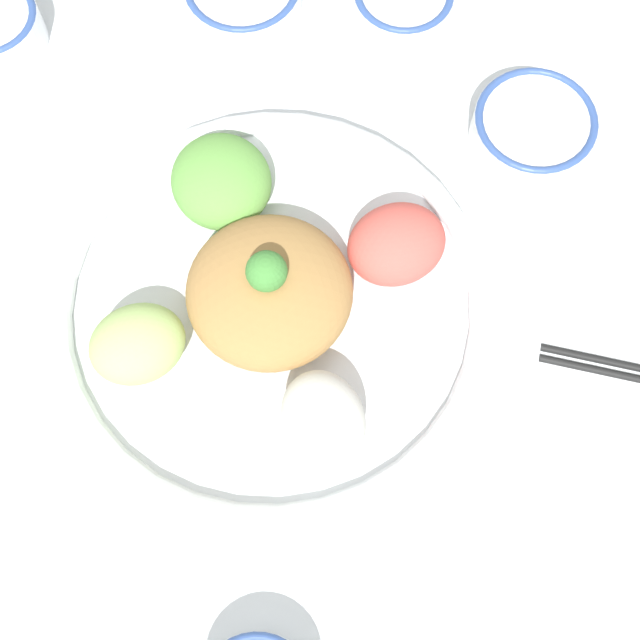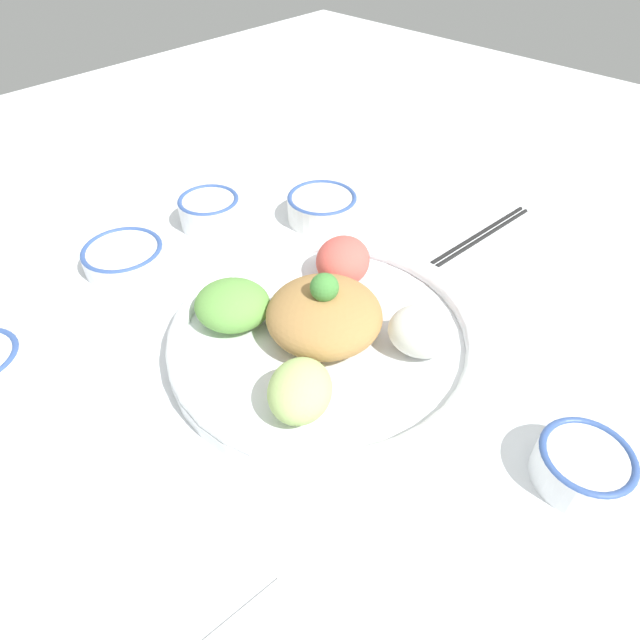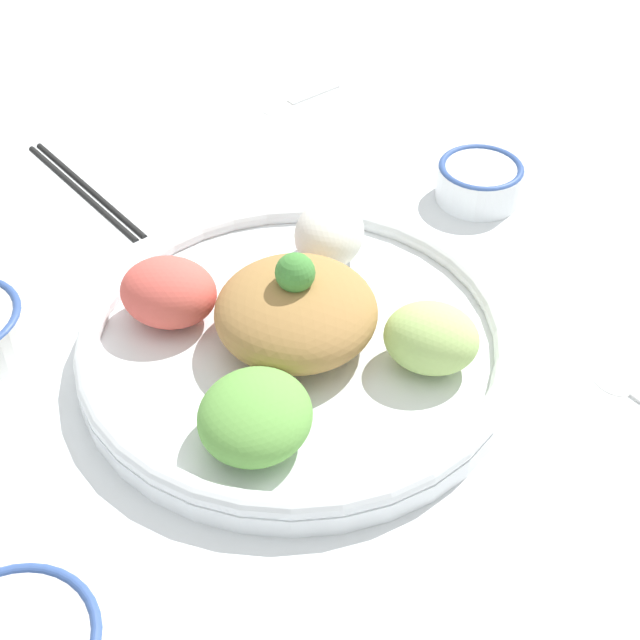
# 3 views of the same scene
# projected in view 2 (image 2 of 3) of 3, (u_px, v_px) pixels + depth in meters

# --- Properties ---
(ground_plane) EXTENTS (2.40, 2.40, 0.00)m
(ground_plane) POSITION_uv_depth(u_px,v_px,m) (364.00, 343.00, 0.68)
(ground_plane) COLOR white
(salad_platter) EXTENTS (0.38, 0.38, 0.11)m
(salad_platter) POSITION_uv_depth(u_px,v_px,m) (323.00, 329.00, 0.66)
(salad_platter) COLOR white
(salad_platter) RESTS_ON ground_plane
(sauce_bowl_red) EXTENTS (0.11, 0.11, 0.04)m
(sauce_bowl_red) POSITION_uv_depth(u_px,v_px,m) (322.00, 206.00, 0.88)
(sauce_bowl_red) COLOR white
(sauce_bowl_red) RESTS_ON ground_plane
(rice_bowl_blue) EXTENTS (0.10, 0.10, 0.05)m
(rice_bowl_blue) POSITION_uv_depth(u_px,v_px,m) (210.00, 210.00, 0.87)
(rice_bowl_blue) COLOR white
(rice_bowl_blue) RESTS_ON ground_plane
(sauce_bowl_dark) EXTENTS (0.09, 0.09, 0.04)m
(sauce_bowl_dark) POSITION_uv_depth(u_px,v_px,m) (585.00, 462.00, 0.52)
(sauce_bowl_dark) COLOR white
(sauce_bowl_dark) RESTS_ON ground_plane
(rice_bowl_plain) EXTENTS (0.12, 0.12, 0.03)m
(rice_bowl_plain) POSITION_uv_depth(u_px,v_px,m) (124.00, 256.00, 0.79)
(rice_bowl_plain) COLOR white
(rice_bowl_plain) RESTS_ON ground_plane
(chopsticks_pair_near) EXTENTS (0.24, 0.04, 0.01)m
(chopsticks_pair_near) POSITION_uv_depth(u_px,v_px,m) (482.00, 234.00, 0.86)
(chopsticks_pair_near) COLOR black
(chopsticks_pair_near) RESTS_ON ground_plane
(serving_spoon_extra) EXTENTS (0.12, 0.04, 0.01)m
(serving_spoon_extra) POSITION_uv_depth(u_px,v_px,m) (281.00, 585.00, 0.46)
(serving_spoon_extra) COLOR white
(serving_spoon_extra) RESTS_ON ground_plane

